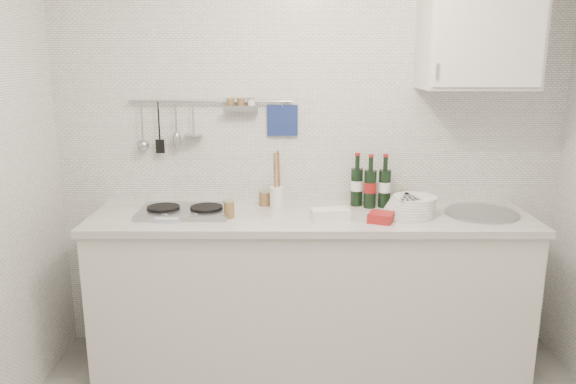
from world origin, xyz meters
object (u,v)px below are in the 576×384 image
object	(u,v)px
plate_stack_sink	(411,206)
utensil_crock	(277,194)
plate_stack_hob	(172,212)
wall_cabinet	(480,23)
wine_bottles	(371,181)

from	to	relation	value
plate_stack_sink	utensil_crock	distance (m)	0.76
plate_stack_hob	wall_cabinet	bearing A→B (deg)	4.55
plate_stack_sink	utensil_crock	xyz separation A→B (m)	(-0.74, 0.16, 0.03)
plate_stack_hob	wine_bottles	bearing A→B (deg)	8.88
wall_cabinet	plate_stack_hob	world-z (taller)	wall_cabinet
wall_cabinet	plate_stack_sink	world-z (taller)	wall_cabinet
wall_cabinet	wine_bottles	distance (m)	1.03
wine_bottles	utensil_crock	xyz separation A→B (m)	(-0.54, -0.03, -0.08)
plate_stack_hob	plate_stack_sink	size ratio (longest dim) A/B	1.10
plate_stack_hob	wine_bottles	world-z (taller)	wine_bottles
wall_cabinet	plate_stack_hob	xyz separation A→B (m)	(-1.67, -0.13, -1.02)
wall_cabinet	plate_stack_hob	bearing A→B (deg)	-175.45
wall_cabinet	utensil_crock	xyz separation A→B (m)	(-1.09, 0.02, -0.95)
plate_stack_hob	utensil_crock	bearing A→B (deg)	14.33
wall_cabinet	plate_stack_sink	bearing A→B (deg)	-157.76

